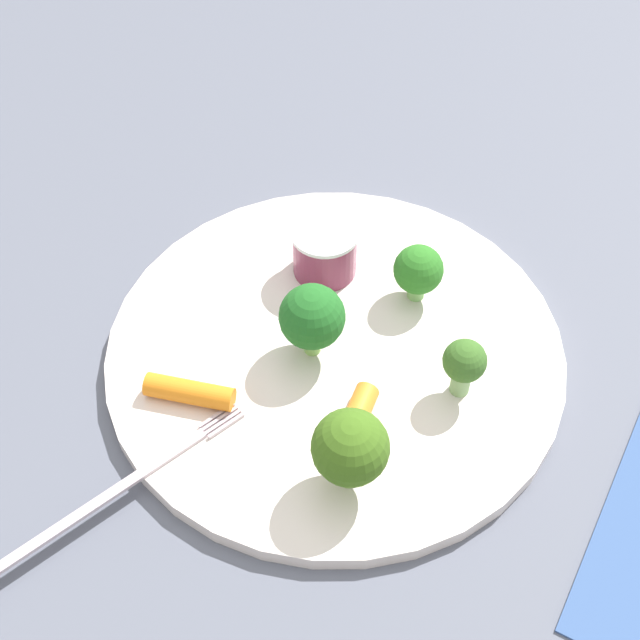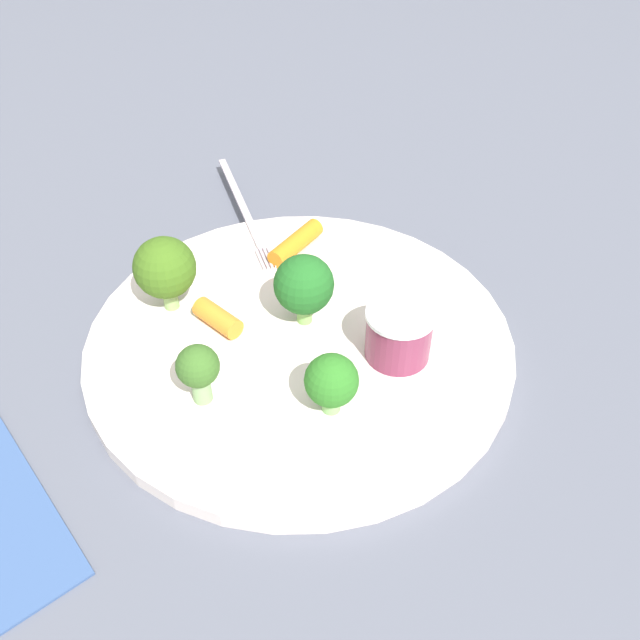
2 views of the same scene
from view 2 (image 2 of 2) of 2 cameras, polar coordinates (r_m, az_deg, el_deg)
name	(u,v)px [view 2 (image 2 of 2)]	position (r m, az deg, el deg)	size (l,w,h in m)	color
ground_plane	(300,346)	(0.51, -1.71, -2.20)	(2.40, 2.40, 0.00)	#565A68
plate	(300,340)	(0.51, -1.72, -1.71)	(0.32, 0.32, 0.01)	silver
sauce_cup	(399,334)	(0.48, 6.68, -1.16)	(0.05, 0.05, 0.04)	#792B48
broccoli_floret_0	(304,285)	(0.49, -1.37, 2.97)	(0.04, 0.04, 0.06)	#86BF5F
broccoli_floret_1	(331,381)	(0.43, 0.98, -5.22)	(0.04, 0.04, 0.05)	#82BD69
broccoli_floret_2	(165,268)	(0.51, -13.00, 4.28)	(0.05, 0.05, 0.06)	#90B767
broccoli_floret_3	(198,369)	(0.44, -10.27, -4.10)	(0.03, 0.03, 0.05)	#84AD6C
carrot_stick_0	(218,318)	(0.51, -8.65, 0.18)	(0.02, 0.02, 0.04)	orange
carrot_stick_1	(296,243)	(0.58, -2.06, 6.54)	(0.02, 0.02, 0.06)	orange
fork	(245,211)	(0.64, -6.41, 9.18)	(0.19, 0.05, 0.00)	#BEACB5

